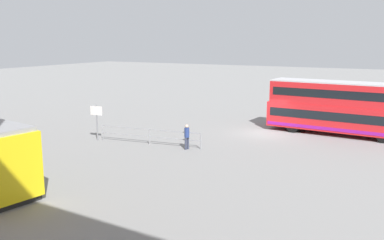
{
  "coord_description": "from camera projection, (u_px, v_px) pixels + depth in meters",
  "views": [
    {
      "loc": [
        -10.04,
        30.52,
        7.0
      ],
      "look_at": [
        3.24,
        5.7,
        1.7
      ],
      "focal_mm": 40.17,
      "sensor_mm": 36.0,
      "label": 1
    }
  ],
  "objects": [
    {
      "name": "ground_plane",
      "position": [
        265.0,
        134.0,
        32.39
      ],
      "size": [
        160.0,
        160.0,
        0.0
      ],
      "primitive_type": "plane",
      "color": "gray"
    },
    {
      "name": "double_decker_bus",
      "position": [
        343.0,
        108.0,
        31.54
      ],
      "size": [
        11.16,
        3.26,
        3.95
      ],
      "color": "red",
      "rests_on": "ground"
    },
    {
      "name": "pedestrian_near_railing",
      "position": [
        187.0,
        135.0,
        27.57
      ],
      "size": [
        0.39,
        0.39,
        1.64
      ],
      "color": "#33384C",
      "rests_on": "ground"
    },
    {
      "name": "pedestrian_railing",
      "position": [
        150.0,
        134.0,
        28.88
      ],
      "size": [
        7.36,
        1.01,
        1.08
      ],
      "color": "gray",
      "rests_on": "ground"
    },
    {
      "name": "info_sign",
      "position": [
        97.0,
        116.0,
        29.92
      ],
      "size": [
        0.94,
        0.15,
        2.53
      ],
      "color": "slate",
      "rests_on": "ground"
    }
  ]
}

